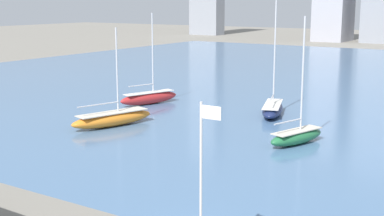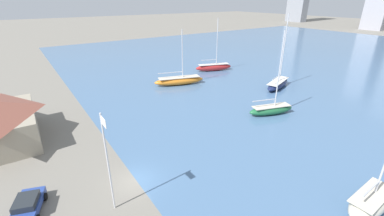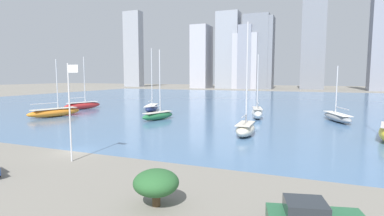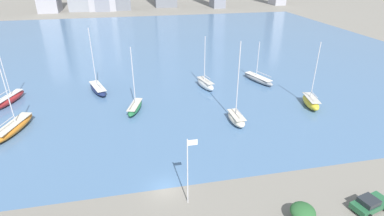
# 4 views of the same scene
# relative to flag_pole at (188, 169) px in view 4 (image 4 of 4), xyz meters

# --- Properties ---
(ground_plane) EXTENTS (500.00, 500.00, 0.00)m
(ground_plane) POSITION_rel_flag_pole_xyz_m (-2.46, 3.01, -5.04)
(ground_plane) COLOR gray
(harbor_water) EXTENTS (180.00, 140.00, 0.00)m
(harbor_water) POSITION_rel_flag_pole_xyz_m (-2.46, 73.01, -5.03)
(harbor_water) COLOR #4C7099
(harbor_water) RESTS_ON ground_plane
(flag_pole) EXTENTS (1.24, 0.14, 9.14)m
(flag_pole) POSITION_rel_flag_pole_xyz_m (0.00, 0.00, 0.00)
(flag_pole) COLOR silver
(flag_pole) RESTS_ON ground_plane
(yard_shrub) EXTENTS (2.82, 2.82, 2.28)m
(yard_shrub) POSITION_rel_flag_pole_xyz_m (12.03, -5.61, -3.57)
(yard_shrub) COLOR #4C3823
(yard_shrub) RESTS_ON ground_plane
(sailboat_green) EXTENTS (4.11, 7.71, 12.76)m
(sailboat_green) POSITION_rel_flag_pole_xyz_m (-5.49, 26.94, -4.18)
(sailboat_green) COLOR #236B3D
(sailboat_green) RESTS_ON harbor_water
(sailboat_orange) EXTENTS (5.38, 10.75, 11.28)m
(sailboat_orange) POSITION_rel_flag_pole_xyz_m (-26.41, 22.89, -4.14)
(sailboat_orange) COLOR orange
(sailboat_orange) RESTS_ON harbor_water
(sailboat_gray) EXTENTS (5.34, 10.10, 9.78)m
(sailboat_gray) POSITION_rel_flag_pole_xyz_m (24.89, 37.10, -4.25)
(sailboat_gray) COLOR gray
(sailboat_gray) RESTS_ON harbor_water
(sailboat_yellow) EXTENTS (3.58, 7.16, 13.23)m
(sailboat_yellow) POSITION_rel_flag_pole_xyz_m (29.69, 21.55, -3.92)
(sailboat_yellow) COLOR yellow
(sailboat_yellow) RESTS_ON harbor_water
(sailboat_cream) EXTENTS (2.53, 6.20, 15.04)m
(sailboat_cream) POSITION_rel_flag_pole_xyz_m (12.53, 18.09, -4.02)
(sailboat_cream) COLOR beige
(sailboat_cream) RESTS_ON harbor_water
(sailboat_white) EXTENTS (3.62, 7.41, 12.03)m
(sailboat_white) POSITION_rel_flag_pole_xyz_m (11.08, 35.67, -3.95)
(sailboat_white) COLOR white
(sailboat_white) RESTS_ON harbor_water
(sailboat_navy) EXTENTS (5.37, 9.58, 14.30)m
(sailboat_navy) POSITION_rel_flag_pole_xyz_m (-13.41, 38.52, -4.19)
(sailboat_navy) COLOR #19234C
(sailboat_navy) RESTS_ON harbor_water
(sailboat_red) EXTENTS (4.70, 9.42, 12.63)m
(sailboat_red) POSITION_rel_flag_pole_xyz_m (-31.06, 35.92, -4.08)
(sailboat_red) COLOR #B72828
(sailboat_red) RESTS_ON harbor_water
(parked_pickup_green) EXTENTS (5.12, 3.19, 1.70)m
(parked_pickup_green) POSITION_rel_flag_pole_xyz_m (20.98, -5.52, -4.20)
(parked_pickup_green) COLOR #235B38
(parked_pickup_green) RESTS_ON ground_plane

